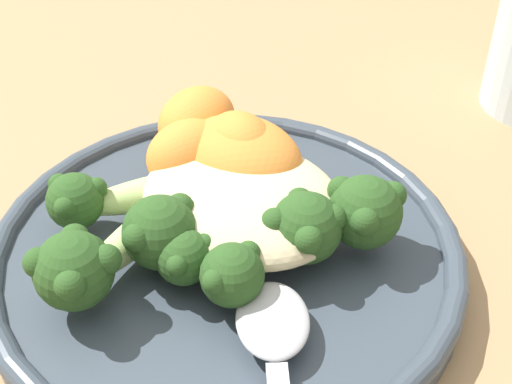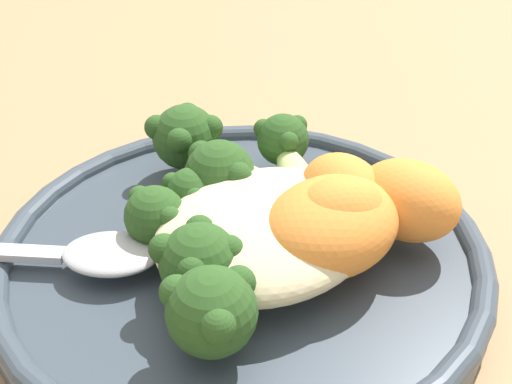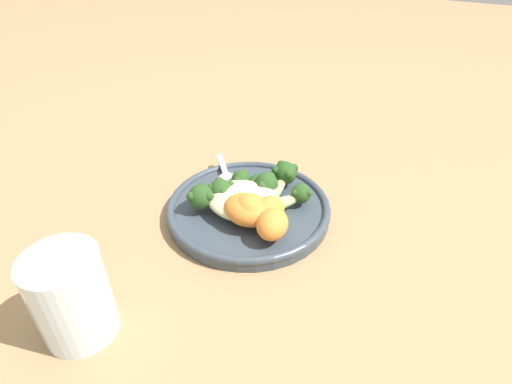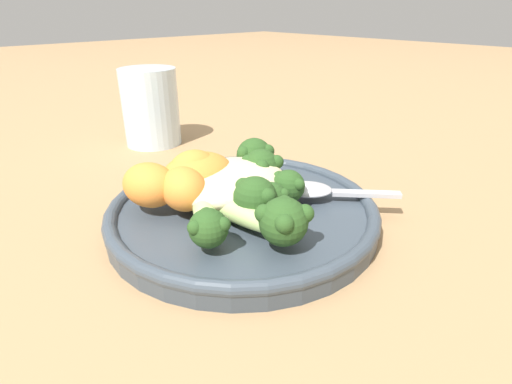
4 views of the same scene
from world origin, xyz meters
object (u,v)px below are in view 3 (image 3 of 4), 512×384
at_px(sweet_potato_chunk_1, 249,210).
at_px(spoon, 227,178).
at_px(sweet_potato_chunk_2, 248,210).
at_px(sweet_potato_chunk_0, 272,224).
at_px(quinoa_mound, 245,199).
at_px(broccoli_stalk_0, 287,200).
at_px(broccoli_stalk_6, 211,200).
at_px(broccoli_stalk_4, 247,189).
at_px(water_glass, 71,296).
at_px(broccoli_stalk_1, 281,180).
at_px(broccoli_stalk_3, 259,192).
at_px(broccoli_stalk_2, 264,189).
at_px(plate, 249,208).
at_px(sweet_potato_chunk_3, 269,210).
at_px(broccoli_stalk_5, 230,195).

height_order(sweet_potato_chunk_1, spoon, sweet_potato_chunk_1).
bearing_deg(sweet_potato_chunk_2, sweet_potato_chunk_0, 165.80).
distance_m(quinoa_mound, broccoli_stalk_0, 0.06).
height_order(broccoli_stalk_6, spoon, broccoli_stalk_6).
bearing_deg(spoon, sweet_potato_chunk_0, -166.95).
distance_m(broccoli_stalk_4, water_glass, 0.28).
bearing_deg(broccoli_stalk_1, broccoli_stalk_3, 150.20).
relative_size(quinoa_mound, water_glass, 1.04).
bearing_deg(spoon, quinoa_mound, -170.25).
relative_size(broccoli_stalk_3, water_glass, 0.75).
height_order(quinoa_mound, broccoli_stalk_2, broccoli_stalk_2).
relative_size(broccoli_stalk_4, broccoli_stalk_6, 0.82).
bearing_deg(quinoa_mound, water_glass, 76.16).
distance_m(sweet_potato_chunk_0, spoon, 0.15).
distance_m(plate, broccoli_stalk_3, 0.03).
bearing_deg(plate, quinoa_mound, 97.33).
distance_m(broccoli_stalk_1, broccoli_stalk_4, 0.05).
height_order(broccoli_stalk_3, sweet_potato_chunk_0, sweet_potato_chunk_0).
height_order(broccoli_stalk_1, broccoli_stalk_2, same).
height_order(plate, broccoli_stalk_6, broccoli_stalk_6).
xyz_separation_m(broccoli_stalk_0, water_glass, (0.11, 0.28, 0.02)).
distance_m(broccoli_stalk_4, sweet_potato_chunk_0, 0.10).
bearing_deg(broccoli_stalk_2, broccoli_stalk_1, -42.04).
relative_size(plate, broccoli_stalk_1, 2.04).
distance_m(sweet_potato_chunk_0, sweet_potato_chunk_3, 0.03).
distance_m(sweet_potato_chunk_1, sweet_potato_chunk_2, 0.00).
xyz_separation_m(sweet_potato_chunk_3, spoon, (0.10, -0.06, -0.01)).
bearing_deg(water_glass, spoon, -90.18).
relative_size(quinoa_mound, sweet_potato_chunk_0, 2.11).
xyz_separation_m(broccoli_stalk_4, sweet_potato_chunk_1, (-0.03, 0.05, 0.01)).
xyz_separation_m(sweet_potato_chunk_1, sweet_potato_chunk_2, (0.00, -0.00, -0.00)).
bearing_deg(spoon, plate, -163.45).
xyz_separation_m(plate, broccoli_stalk_6, (0.04, 0.04, 0.03)).
relative_size(broccoli_stalk_2, sweet_potato_chunk_1, 1.74).
bearing_deg(broccoli_stalk_0, spoon, 112.24).
height_order(quinoa_mound, broccoli_stalk_4, same).
bearing_deg(sweet_potato_chunk_3, broccoli_stalk_1, -75.79).
xyz_separation_m(broccoli_stalk_3, broccoli_stalk_5, (0.03, 0.03, 0.00)).
bearing_deg(broccoli_stalk_3, broccoli_stalk_4, 59.03).
distance_m(sweet_potato_chunk_0, sweet_potato_chunk_2, 0.04).
bearing_deg(broccoli_stalk_5, quinoa_mound, -169.94).
bearing_deg(broccoli_stalk_2, broccoli_stalk_0, -119.56).
xyz_separation_m(broccoli_stalk_1, broccoli_stalk_4, (0.04, 0.04, -0.00)).
distance_m(broccoli_stalk_3, broccoli_stalk_6, 0.07).
bearing_deg(spoon, sweet_potato_chunk_3, -161.63).
distance_m(broccoli_stalk_6, sweet_potato_chunk_0, 0.10).
bearing_deg(broccoli_stalk_1, sweet_potato_chunk_0, -165.08).
bearing_deg(broccoli_stalk_1, sweet_potato_chunk_1, 173.43).
relative_size(plate, broccoli_stalk_3, 3.07).
height_order(sweet_potato_chunk_0, water_glass, water_glass).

